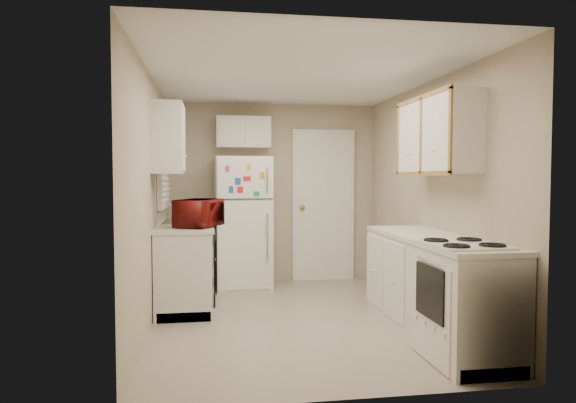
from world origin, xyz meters
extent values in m
plane|color=#BAAC93|center=(0.00, 0.00, 0.00)|extent=(3.80, 3.80, 0.00)
plane|color=white|center=(0.00, 0.00, 2.40)|extent=(3.80, 3.80, 0.00)
plane|color=#B7A78E|center=(-1.40, 0.00, 1.20)|extent=(3.80, 3.80, 0.00)
plane|color=#B7A78E|center=(1.40, 0.00, 1.20)|extent=(3.80, 3.80, 0.00)
plane|color=#B7A78E|center=(0.00, 1.90, 1.20)|extent=(2.80, 2.80, 0.00)
plane|color=#B7A78E|center=(0.00, -1.90, 1.20)|extent=(2.80, 2.80, 0.00)
cube|color=silver|center=(-1.10, 0.90, 0.45)|extent=(0.60, 1.80, 0.90)
cube|color=black|center=(-0.81, 0.30, 0.49)|extent=(0.03, 0.58, 0.72)
cube|color=gray|center=(-1.10, 1.05, 0.86)|extent=(0.54, 0.74, 0.16)
imported|color=maroon|center=(-0.95, 0.36, 1.05)|extent=(0.59, 0.48, 0.34)
imported|color=beige|center=(-1.15, 1.35, 1.00)|extent=(0.12, 0.12, 0.22)
cube|color=silver|center=(-1.36, 1.05, 1.60)|extent=(0.10, 0.98, 1.08)
cube|color=silver|center=(-1.25, 0.22, 1.80)|extent=(0.30, 0.45, 0.70)
cube|color=white|center=(-0.43, 1.52, 0.83)|extent=(0.71, 0.69, 1.67)
cube|color=silver|center=(-0.40, 1.75, 2.00)|extent=(0.70, 0.30, 0.40)
cube|color=white|center=(0.70, 1.86, 1.02)|extent=(0.86, 0.06, 2.08)
cube|color=silver|center=(1.10, -0.80, 0.45)|extent=(0.60, 2.00, 0.90)
cube|color=white|center=(1.06, -1.38, 0.39)|extent=(0.52, 0.64, 0.78)
cube|color=silver|center=(1.25, -0.50, 1.80)|extent=(0.30, 1.20, 0.70)
camera|label=1|loc=(-0.85, -5.01, 1.42)|focal=32.00mm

